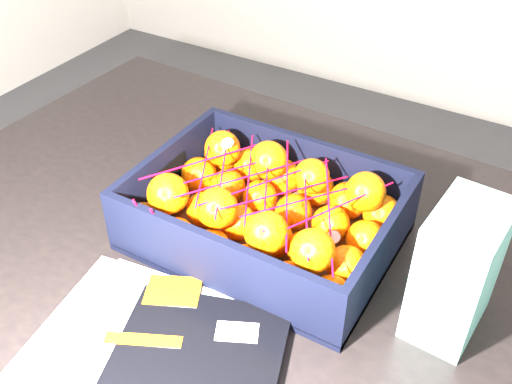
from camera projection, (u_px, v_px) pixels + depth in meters
The scene contains 7 objects.
ground at pixel (210, 378), 1.61m from camera, with size 3.50×3.50×0.00m, color #3D3D40.
table at pixel (254, 280), 1.00m from camera, with size 1.23×0.84×0.75m.
magazine_stack at pixel (141, 362), 0.74m from camera, with size 0.39×0.33×0.02m.
produce_crate at pixel (266, 221), 0.92m from camera, with size 0.39×0.29×0.11m.
clementine_heap at pixel (266, 210), 0.91m from camera, with size 0.37×0.27×0.11m.
mesh_net at pixel (258, 187), 0.87m from camera, with size 0.32×0.26×0.09m.
retail_carton at pixel (457, 271), 0.75m from camera, with size 0.08×0.12×0.19m, color silver.
Camera 1 is at (0.60, -0.77, 1.38)m, focal length 41.84 mm.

